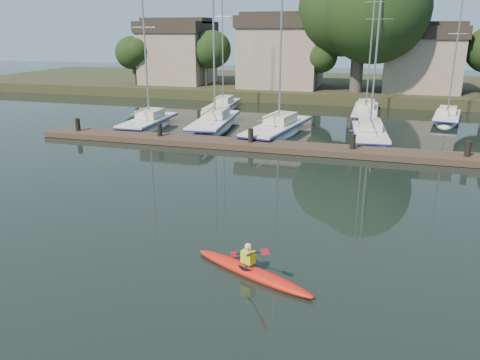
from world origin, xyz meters
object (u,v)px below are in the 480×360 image
(sailboat_1, at_px, (214,131))
(sailboat_2, at_px, (277,137))
(dock, at_px, (300,148))
(kayak, at_px, (251,270))
(sailboat_5, at_px, (223,111))
(sailboat_3, at_px, (369,143))
(sailboat_7, at_px, (446,123))
(sailboat_0, at_px, (149,130))
(sailboat_6, at_px, (365,117))

(sailboat_1, relative_size, sailboat_2, 0.95)
(sailboat_1, bearing_deg, dock, -40.99)
(kayak, height_order, sailboat_1, sailboat_1)
(kayak, xyz_separation_m, sailboat_5, (-10.16, 28.11, -0.34))
(dock, distance_m, sailboat_2, 4.90)
(dock, relative_size, sailboat_5, 2.49)
(sailboat_2, bearing_deg, dock, -52.59)
(sailboat_2, height_order, sailboat_5, sailboat_2)
(sailboat_3, bearing_deg, sailboat_7, 51.22)
(sailboat_0, bearing_deg, sailboat_1, 12.62)
(sailboat_0, height_order, sailboat_5, sailboat_5)
(dock, distance_m, sailboat_1, 8.83)
(sailboat_2, relative_size, sailboat_7, 1.42)
(dock, bearing_deg, sailboat_1, 144.06)
(kayak, xyz_separation_m, sailboat_2, (-3.27, 19.21, -0.37))
(sailboat_3, distance_m, sailboat_7, 10.17)
(sailboat_2, relative_size, sailboat_3, 1.25)
(sailboat_6, bearing_deg, sailboat_3, -86.33)
(sailboat_5, height_order, sailboat_6, sailboat_6)
(kayak, height_order, sailboat_5, sailboat_5)
(sailboat_5, height_order, sailboat_7, sailboat_5)
(sailboat_3, bearing_deg, dock, -136.88)
(sailboat_5, xyz_separation_m, sailboat_6, (12.43, 0.42, -0.01))
(sailboat_7, bearing_deg, dock, -117.25)
(sailboat_6, bearing_deg, sailboat_5, -177.88)
(sailboat_2, distance_m, sailboat_5, 11.25)
(sailboat_0, distance_m, sailboat_5, 9.62)
(sailboat_1, bearing_deg, sailboat_7, 19.48)
(sailboat_5, bearing_deg, kayak, -73.39)
(sailboat_1, height_order, sailboat_7, sailboat_1)
(kayak, distance_m, sailboat_1, 21.66)
(kayak, height_order, dock, kayak)
(sailboat_5, relative_size, sailboat_7, 1.20)
(kayak, height_order, sailboat_2, sailboat_2)
(sailboat_3, relative_size, sailboat_5, 0.95)
(sailboat_3, height_order, sailboat_7, sailboat_3)
(sailboat_3, distance_m, sailboat_5, 15.76)
(sailboat_5, bearing_deg, sailboat_0, -109.50)
(dock, relative_size, sailboat_0, 2.78)
(sailboat_2, bearing_deg, kayak, -70.56)
(kayak, height_order, sailboat_6, sailboat_6)
(dock, xyz_separation_m, sailboat_7, (9.49, 12.76, -0.37))
(kayak, height_order, sailboat_0, sailboat_0)
(kayak, bearing_deg, sailboat_1, 136.53)
(sailboat_0, relative_size, sailboat_1, 0.80)
(sailboat_3, relative_size, sailboat_7, 1.14)
(kayak, bearing_deg, sailboat_7, 97.38)
(sailboat_2, bearing_deg, sailboat_3, 9.59)
(sailboat_2, bearing_deg, sailboat_7, 45.44)
(sailboat_0, bearing_deg, sailboat_6, 31.03)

